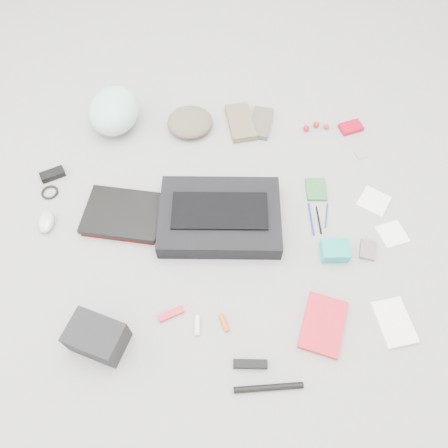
{
  "coord_description": "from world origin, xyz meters",
  "views": [
    {
      "loc": [
        -0.02,
        -0.92,
        1.6
      ],
      "look_at": [
        0.0,
        0.0,
        0.05
      ],
      "focal_mm": 35.0,
      "sensor_mm": 36.0,
      "label": 1
    }
  ],
  "objects_px": {
    "messenger_bag": "(220,217)",
    "bike_helmet": "(114,110)",
    "accordion_wallet": "(335,251)",
    "laptop": "(123,213)",
    "book_red": "(323,325)",
    "camera_bag": "(97,337)"
  },
  "relations": [
    {
      "from": "messenger_bag",
      "to": "bike_helmet",
      "type": "xyz_separation_m",
      "value": [
        -0.49,
        0.58,
        0.05
      ]
    },
    {
      "from": "bike_helmet",
      "to": "accordion_wallet",
      "type": "xyz_separation_m",
      "value": [
        0.96,
        -0.74,
        -0.06
      ]
    },
    {
      "from": "laptop",
      "to": "bike_helmet",
      "type": "distance_m",
      "value": 0.55
    },
    {
      "from": "messenger_bag",
      "to": "accordion_wallet",
      "type": "xyz_separation_m",
      "value": [
        0.46,
        -0.16,
        -0.01
      ]
    },
    {
      "from": "messenger_bag",
      "to": "book_red",
      "type": "bearing_deg",
      "value": -48.92
    },
    {
      "from": "messenger_bag",
      "to": "laptop",
      "type": "bearing_deg",
      "value": 177.35
    },
    {
      "from": "bike_helmet",
      "to": "camera_bag",
      "type": "distance_m",
      "value": 1.09
    },
    {
      "from": "accordion_wallet",
      "to": "bike_helmet",
      "type": "bearing_deg",
      "value": 142.63
    },
    {
      "from": "laptop",
      "to": "bike_helmet",
      "type": "xyz_separation_m",
      "value": [
        -0.08,
        0.55,
        0.06
      ]
    },
    {
      "from": "messenger_bag",
      "to": "accordion_wallet",
      "type": "relative_size",
      "value": 4.63
    },
    {
      "from": "laptop",
      "to": "camera_bag",
      "type": "bearing_deg",
      "value": -84.38
    },
    {
      "from": "laptop",
      "to": "bike_helmet",
      "type": "relative_size",
      "value": 1.12
    },
    {
      "from": "laptop",
      "to": "camera_bag",
      "type": "height_order",
      "value": "camera_bag"
    },
    {
      "from": "messenger_bag",
      "to": "laptop",
      "type": "xyz_separation_m",
      "value": [
        -0.41,
        0.03,
        -0.01
      ]
    },
    {
      "from": "messenger_bag",
      "to": "book_red",
      "type": "xyz_separation_m",
      "value": [
        0.38,
        -0.46,
        -0.03
      ]
    },
    {
      "from": "laptop",
      "to": "bike_helmet",
      "type": "bearing_deg",
      "value": 108.32
    },
    {
      "from": "camera_bag",
      "to": "book_red",
      "type": "distance_m",
      "value": 0.82
    },
    {
      "from": "accordion_wallet",
      "to": "camera_bag",
      "type": "bearing_deg",
      "value": -158.93
    },
    {
      "from": "messenger_bag",
      "to": "book_red",
      "type": "height_order",
      "value": "messenger_bag"
    },
    {
      "from": "book_red",
      "to": "laptop",
      "type": "bearing_deg",
      "value": 167.01
    },
    {
      "from": "bike_helmet",
      "to": "camera_bag",
      "type": "relative_size",
      "value": 1.52
    },
    {
      "from": "laptop",
      "to": "book_red",
      "type": "xyz_separation_m",
      "value": [
        0.79,
        -0.5,
        -0.02
      ]
    }
  ]
}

